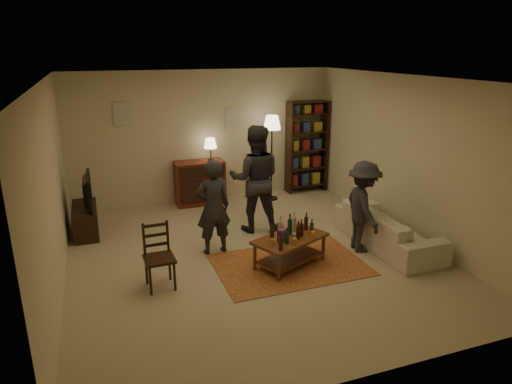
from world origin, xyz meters
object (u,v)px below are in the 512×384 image
dining_chair (158,254)px  coffee_table (290,241)px  bookshelf (306,146)px  sofa (388,228)px  person_left (213,207)px  person_right (255,179)px  floor_lamp (272,129)px  tv_stand (85,213)px  dresser (200,181)px  person_by_sofa (363,207)px

dining_chair → coffee_table: bearing=-3.6°
bookshelf → sofa: 3.26m
person_left → person_right: 1.17m
bookshelf → coffee_table: bearing=-119.2°
coffee_table → sofa: 1.80m
floor_lamp → dining_chair: bearing=-133.6°
floor_lamp → person_left: floor_lamp is taller
tv_stand → floor_lamp: 3.97m
dining_chair → person_left: bearing=36.4°
coffee_table → dresser: (-0.59, 3.23, 0.08)m
bookshelf → person_right: (-1.85, -1.80, -0.09)m
floor_lamp → person_by_sofa: size_ratio=1.22×
person_left → person_by_sofa: person_left is taller
coffee_table → person_left: 1.30m
coffee_table → person_by_sofa: bearing=5.3°
tv_stand → dresser: 2.43m
dresser → person_by_sofa: 3.65m
person_left → tv_stand: bearing=-41.1°
tv_stand → person_right: bearing=-16.0°
dining_chair → bookshelf: (3.75, 3.25, 0.56)m
coffee_table → dresser: size_ratio=0.92×
person_right → person_by_sofa: 1.91m
dresser → person_left: bearing=-98.1°
coffee_table → floor_lamp: size_ratio=0.70×
tv_stand → person_left: 2.45m
dining_chair → person_left: person_left is taller
person_by_sofa → dresser: bearing=41.0°
sofa → person_by_sofa: size_ratio=1.42×
tv_stand → person_by_sofa: person_by_sofa is taller
tv_stand → floor_lamp: floor_lamp is taller
person_right → tv_stand: bearing=3.2°
person_by_sofa → coffee_table: bearing=105.0°
coffee_table → person_by_sofa: (1.30, 0.12, 0.33)m
person_right → dining_chair: bearing=56.6°
sofa → person_right: bearing=52.5°
coffee_table → dresser: dresser is taller
tv_stand → person_by_sofa: (4.14, -2.20, 0.35)m
dining_chair → floor_lamp: size_ratio=0.51×
person_right → person_by_sofa: bearing=152.5°
bookshelf → person_right: size_ratio=1.07×
sofa → person_left: person_left is taller
tv_stand → floor_lamp: size_ratio=0.59×
floor_lamp → person_right: 1.84m
person_by_sofa → bookshelf: bearing=-0.0°
dresser → sofa: size_ratio=0.65×
sofa → person_right: size_ratio=1.11×
bookshelf → person_left: bearing=-138.3°
tv_stand → person_left: bearing=-38.1°
tv_stand → bookshelf: bookshelf is taller
floor_lamp → sofa: 3.25m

